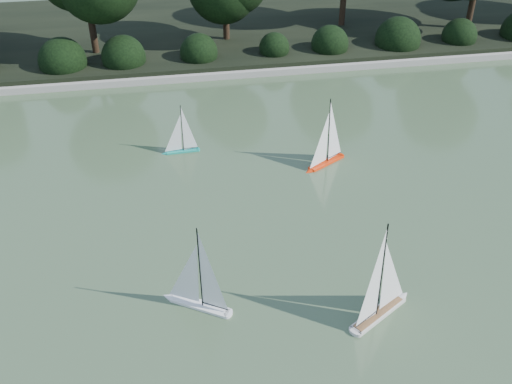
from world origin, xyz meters
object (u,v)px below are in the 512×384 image
(sailboat_white_b, at_px, (385,298))
(sailboat_orange, at_px, (324,155))
(sailboat_white_a, at_px, (194,293))
(sailboat_teal, at_px, (179,145))

(sailboat_white_b, distance_m, sailboat_orange, 4.33)
(sailboat_white_a, bearing_deg, sailboat_white_b, -13.44)
(sailboat_white_a, bearing_deg, sailboat_teal, 88.78)
(sailboat_white_a, distance_m, sailboat_white_b, 2.85)
(sailboat_white_b, bearing_deg, sailboat_teal, 116.27)
(sailboat_white_b, height_order, sailboat_teal, sailboat_white_b)
(sailboat_white_a, distance_m, sailboat_orange, 4.79)
(sailboat_white_a, relative_size, sailboat_white_b, 0.89)
(sailboat_white_b, xyz_separation_m, sailboat_orange, (0.32, 4.32, -0.04))
(sailboat_white_b, relative_size, sailboat_teal, 1.53)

